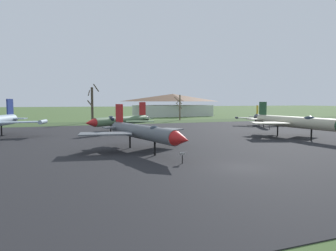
{
  "coord_description": "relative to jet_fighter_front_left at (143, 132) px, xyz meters",
  "views": [
    {
      "loc": [
        -13.49,
        -20.22,
        5.23
      ],
      "look_at": [
        0.25,
        17.34,
        2.07
      ],
      "focal_mm": 32.5,
      "sensor_mm": 36.0,
      "label": 1
    }
  ],
  "objects": [
    {
      "name": "jet_fighter_rear_right",
      "position": [
        31.96,
        22.76,
        -0.3
      ],
      "size": [
        10.05,
        12.3,
        4.39
      ],
      "color": "#33383D",
      "rests_on": "ground"
    },
    {
      "name": "bare_tree_left_of_center",
      "position": [
        -0.06,
        46.39,
        2.56
      ],
      "size": [
        3.01,
        2.79,
        9.43
      ],
      "color": "#42382D",
      "rests_on": "ground"
    },
    {
      "name": "info_placard_rear_right",
      "position": [
        29.37,
        16.99,
        -1.43
      ],
      "size": [
        0.59,
        0.3,
        1.08
      ],
      "color": "black",
      "rests_on": "ground"
    },
    {
      "name": "grass_verge_strip",
      "position": [
        5.27,
        43.89,
        -2.09
      ],
      "size": [
        154.2,
        12.0,
        0.06
      ],
      "primitive_type": "cube",
      "color": "#354B27",
      "rests_on": "ground"
    },
    {
      "name": "jet_fighter_front_left",
      "position": [
        0.0,
        0.0,
        0.0
      ],
      "size": [
        12.2,
        15.15,
        4.93
      ],
      "color": "#565B60",
      "rests_on": "ground"
    },
    {
      "name": "visitor_building",
      "position": [
        30.87,
        71.99,
        1.85
      ],
      "size": [
        28.6,
        15.08,
        7.97
      ],
      "color": "beige",
      "rests_on": "ground"
    },
    {
      "name": "ground_plane",
      "position": [
        5.27,
        -9.78,
        -2.12
      ],
      "size": [
        600.0,
        600.0,
        0.0
      ],
      "primitive_type": "plane",
      "color": "#425B2D"
    },
    {
      "name": "bare_tree_center",
      "position": [
        23.71,
        47.98,
        1.72
      ],
      "size": [
        2.38,
        2.74,
        7.06
      ],
      "color": "brown",
      "rests_on": "ground"
    },
    {
      "name": "asphalt_apron",
      "position": [
        5.27,
        8.09,
        -2.1
      ],
      "size": [
        94.2,
        59.58,
        0.05
      ],
      "primitive_type": "cube",
      "color": "black",
      "rests_on": "ground"
    },
    {
      "name": "jet_fighter_front_right",
      "position": [
        1.8,
        20.6,
        -0.03
      ],
      "size": [
        13.12,
        10.7,
        5.13
      ],
      "color": "#4C6B47",
      "rests_on": "ground"
    },
    {
      "name": "info_placard_front_left",
      "position": [
        1.53,
        -6.83,
        -1.49
      ],
      "size": [
        0.52,
        0.31,
        1.01
      ],
      "color": "black",
      "rests_on": "ground"
    },
    {
      "name": "jet_fighter_rear_center",
      "position": [
        23.5,
        4.06,
        0.22
      ],
      "size": [
        11.85,
        16.75,
        5.18
      ],
      "color": "#B7B293",
      "rests_on": "ground"
    }
  ]
}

